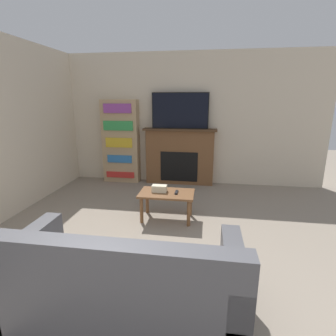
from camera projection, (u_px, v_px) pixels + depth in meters
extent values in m
cube|color=beige|center=(182.00, 120.00, 5.50)|extent=(5.83, 0.06, 2.70)
cube|color=brown|center=(180.00, 157.00, 5.57)|extent=(1.42, 0.22, 1.14)
cube|color=black|center=(179.00, 167.00, 5.51)|extent=(0.78, 0.01, 0.63)
cube|color=#4C331E|center=(180.00, 130.00, 5.40)|extent=(1.52, 0.28, 0.04)
cube|color=black|center=(180.00, 111.00, 5.31)|extent=(1.16, 0.03, 0.72)
cube|color=black|center=(180.00, 111.00, 5.29)|extent=(1.12, 0.01, 0.69)
cube|color=#4C4C51|center=(125.00, 294.00, 2.17)|extent=(1.88, 0.90, 0.40)
cube|color=#4C4C51|center=(105.00, 277.00, 1.71)|extent=(1.88, 0.16, 0.49)
cube|color=#4C4C51|center=(29.00, 270.00, 2.27)|extent=(0.16, 0.90, 0.67)
cube|color=#4C4C51|center=(232.00, 291.00, 2.01)|extent=(0.16, 0.90, 0.67)
cube|color=silver|center=(68.00, 260.00, 2.06)|extent=(0.36, 0.14, 0.28)
cube|color=brown|center=(167.00, 193.00, 3.90)|extent=(0.81, 0.49, 0.03)
cylinder|color=brown|center=(142.00, 210.00, 3.83)|extent=(0.05, 0.05, 0.40)
cylinder|color=brown|center=(189.00, 213.00, 3.73)|extent=(0.05, 0.05, 0.40)
cylinder|color=brown|center=(147.00, 201.00, 4.18)|extent=(0.05, 0.05, 0.40)
cylinder|color=brown|center=(190.00, 203.00, 4.08)|extent=(0.05, 0.05, 0.40)
cube|color=beige|center=(159.00, 189.00, 3.92)|extent=(0.22, 0.12, 0.10)
cube|color=black|center=(176.00, 192.00, 3.87)|extent=(0.04, 0.15, 0.02)
cube|color=tan|center=(121.00, 142.00, 5.66)|extent=(0.78, 0.26, 1.77)
cube|color=red|center=(120.00, 175.00, 5.70)|extent=(0.62, 0.03, 0.12)
cube|color=#2D70B7|center=(120.00, 159.00, 5.61)|extent=(0.53, 0.03, 0.16)
cube|color=gold|center=(119.00, 143.00, 5.52)|extent=(0.57, 0.03, 0.20)
cube|color=green|center=(118.00, 126.00, 5.43)|extent=(0.63, 0.03, 0.20)
cube|color=purple|center=(117.00, 108.00, 5.34)|extent=(0.59, 0.03, 0.19)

